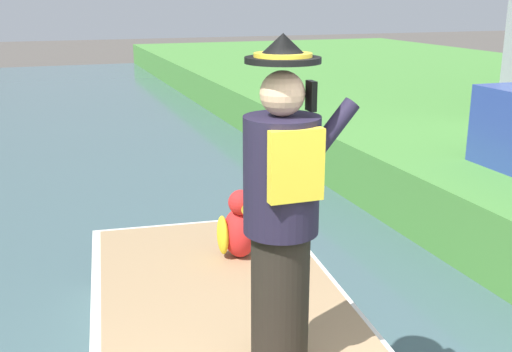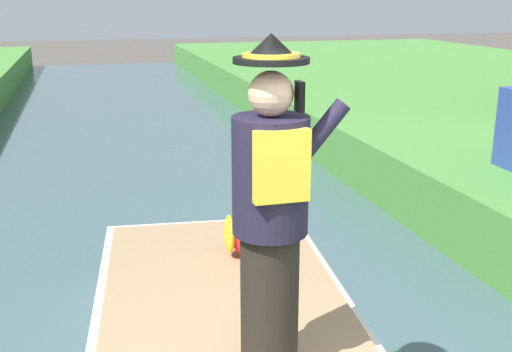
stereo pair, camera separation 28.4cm
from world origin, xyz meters
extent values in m
cube|color=#997A56|center=(0.00, 1.81, 0.69)|extent=(2.04, 4.01, 0.05)
cylinder|color=black|center=(0.11, 1.34, 1.12)|extent=(0.32, 0.32, 0.82)
cylinder|color=black|center=(0.11, 1.34, 1.84)|extent=(0.40, 0.40, 0.62)
cube|color=gold|center=(0.11, 1.15, 1.94)|extent=(0.28, 0.06, 0.36)
sphere|color=#DBA884|center=(0.11, 1.34, 2.27)|extent=(0.23, 0.23, 0.23)
cylinder|color=black|center=(0.11, 1.34, 2.43)|extent=(0.38, 0.38, 0.03)
cone|color=black|center=(0.11, 1.34, 2.50)|extent=(0.26, 0.26, 0.12)
cylinder|color=gold|center=(0.11, 1.34, 2.46)|extent=(0.29, 0.29, 0.02)
cylinder|color=black|center=(0.33, 1.30, 2.02)|extent=(0.38, 0.09, 0.43)
cube|color=black|center=(0.24, 1.28, 2.26)|extent=(0.03, 0.08, 0.15)
ellipsoid|color=red|center=(0.38, 2.89, 0.91)|extent=(0.26, 0.32, 0.40)
sphere|color=red|center=(0.38, 2.85, 1.18)|extent=(0.20, 0.20, 0.20)
cone|color=yellow|center=(0.38, 2.75, 1.17)|extent=(0.09, 0.09, 0.09)
ellipsoid|color=yellow|center=(0.24, 2.89, 0.91)|extent=(0.08, 0.20, 0.32)
ellipsoid|color=yellow|center=(0.52, 2.89, 0.91)|extent=(0.08, 0.20, 0.32)
camera|label=1|loc=(-1.04, -1.51, 2.74)|focal=43.49mm
camera|label=2|loc=(-0.77, -1.60, 2.74)|focal=43.49mm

